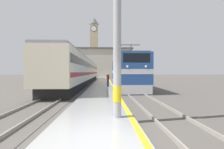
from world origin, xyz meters
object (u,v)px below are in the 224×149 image
at_px(passenger_train, 84,71).
at_px(locomotive_train, 126,72).
at_px(clock_tower, 94,46).
at_px(catenary_mast, 119,13).
at_px(person_on_platform, 108,80).

bearing_deg(passenger_train, locomotive_train, -57.78).
distance_m(passenger_train, clock_tower, 43.48).
xyz_separation_m(catenary_mast, clock_tower, (-5.07, 67.71, 8.95)).
xyz_separation_m(passenger_train, person_on_platform, (4.14, -11.54, -1.09)).
bearing_deg(passenger_train, person_on_platform, -70.28).
height_order(catenary_mast, clock_tower, clock_tower).
distance_m(catenary_mast, clock_tower, 68.48).
xyz_separation_m(passenger_train, catenary_mast, (4.31, -25.65, 2.05)).
height_order(passenger_train, person_on_platform, passenger_train).
bearing_deg(passenger_train, catenary_mast, -80.46).
bearing_deg(clock_tower, passenger_train, -88.96).
distance_m(person_on_platform, clock_tower, 55.17).
xyz_separation_m(locomotive_train, clock_tower, (-7.25, 52.35, 11.19)).
bearing_deg(person_on_platform, passenger_train, 109.72).
bearing_deg(locomotive_train, clock_tower, 97.88).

